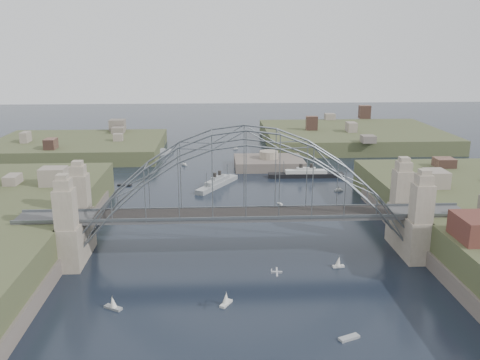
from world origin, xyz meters
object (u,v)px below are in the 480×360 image
ocean_liner (306,174)px  naval_cruiser_near (217,184)px  bridge (245,193)px  fort_island (269,168)px  naval_cruiser_far (155,154)px

ocean_liner → naval_cruiser_near: bearing=-161.3°
bridge → fort_island: bridge is taller
bridge → naval_cruiser_near: (-4.86, 48.00, -11.42)m
naval_cruiser_near → ocean_liner: bearing=18.7°
bridge → fort_island: bearing=80.3°
fort_island → ocean_liner: size_ratio=0.97×
naval_cruiser_near → ocean_liner: (26.75, 9.07, -0.04)m
bridge → fort_island: size_ratio=3.82×
naval_cruiser_near → naval_cruiser_far: naval_cruiser_near is taller
bridge → naval_cruiser_far: bearing=106.9°
bridge → naval_cruiser_far: bridge is taller
naval_cruiser_near → bridge: bearing=-84.2°
bridge → naval_cruiser_far: 93.56m
bridge → ocean_liner: bearing=69.0°
ocean_liner → naval_cruiser_far: bearing=146.9°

